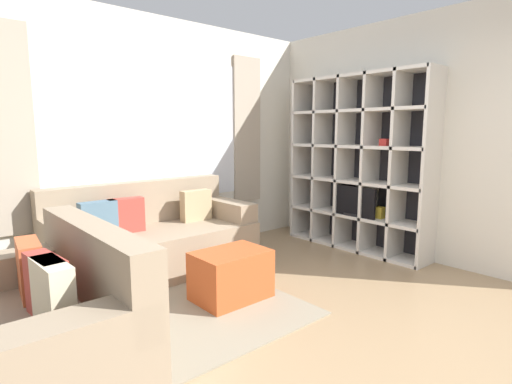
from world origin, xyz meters
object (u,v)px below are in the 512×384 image
at_px(couch_main, 153,240).
at_px(ottoman, 231,275).
at_px(couch_side, 39,333).
at_px(shelving_unit, 359,165).

distance_m(couch_main, ottoman, 1.10).
height_order(couch_side, ottoman, couch_side).
height_order(couch_main, ottoman, couch_main).
relative_size(couch_main, couch_side, 1.38).
distance_m(shelving_unit, couch_side, 3.77).
bearing_deg(couch_main, shelving_unit, -20.84).
distance_m(couch_side, ottoman, 1.58).
height_order(shelving_unit, couch_main, shelving_unit).
height_order(shelving_unit, couch_side, shelving_unit).
bearing_deg(ottoman, couch_main, 99.33).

